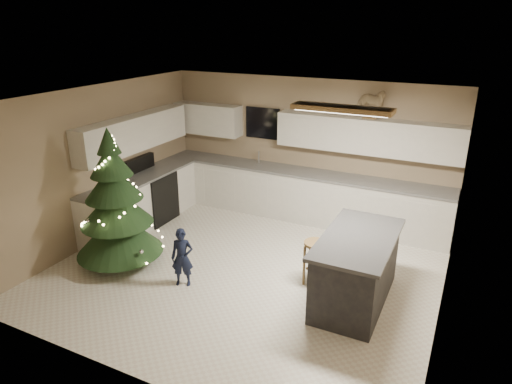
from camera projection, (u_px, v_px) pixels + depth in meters
ground_plane at (246, 270)px, 6.94m from camera, size 5.50×5.50×0.00m
room_shell at (246, 160)px, 6.31m from camera, size 5.52×5.02×2.61m
cabinetry at (243, 182)px, 8.43m from camera, size 5.50×3.20×2.00m
island at (356, 269)px, 6.03m from camera, size 0.90×1.70×0.95m
bar_stool at (316, 252)px, 6.44m from camera, size 0.34×0.34×0.65m
christmas_tree at (116, 210)px, 6.84m from camera, size 1.35×1.30×2.16m
toddler at (182, 257)px, 6.42m from camera, size 0.37×0.31×0.86m
rocking_horse at (371, 103)px, 7.61m from camera, size 0.63×0.44×0.51m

